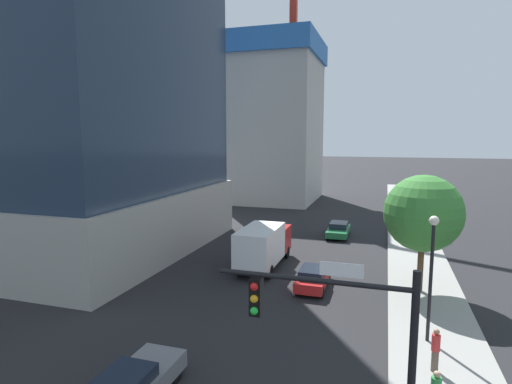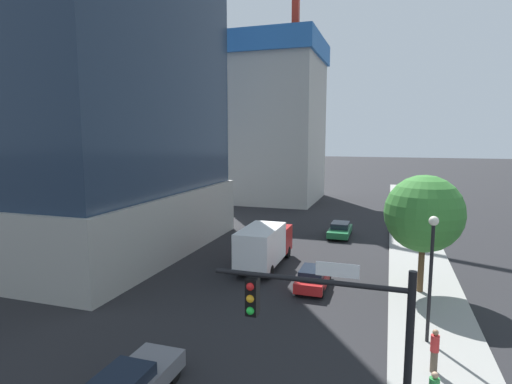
{
  "view_description": "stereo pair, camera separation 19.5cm",
  "coord_description": "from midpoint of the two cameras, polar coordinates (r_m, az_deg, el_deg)",
  "views": [
    {
      "loc": [
        5.78,
        -5.92,
        9.57
      ],
      "look_at": [
        -1.21,
        16.23,
        6.46
      ],
      "focal_mm": 28.96,
      "sensor_mm": 36.0,
      "label": 1
    },
    {
      "loc": [
        5.97,
        -5.86,
        9.57
      ],
      "look_at": [
        -1.21,
        16.23,
        6.46
      ],
      "focal_mm": 28.96,
      "sensor_mm": 36.0,
      "label": 2
    }
  ],
  "objects": [
    {
      "name": "sidewalk",
      "position": [
        27.69,
        22.66,
        -13.03
      ],
      "size": [
        4.36,
        120.0,
        0.15
      ],
      "primitive_type": "cube",
      "color": "gray",
      "rests_on": "ground"
    },
    {
      "name": "construction_building",
      "position": [
        62.79,
        2.94,
        10.92
      ],
      "size": [
        20.68,
        17.07,
        31.12
      ],
      "color": "#B2AFA8",
      "rests_on": "ground"
    },
    {
      "name": "traffic_light_pole",
      "position": [
        11.52,
        11.64,
        -18.97
      ],
      "size": [
        5.23,
        0.48,
        6.24
      ],
      "color": "black",
      "rests_on": "sidewalk"
    },
    {
      "name": "street_lamp",
      "position": [
        20.53,
        23.33,
        -8.7
      ],
      "size": [
        0.44,
        0.44,
        5.91
      ],
      "color": "black",
      "rests_on": "sidewalk"
    },
    {
      "name": "street_tree",
      "position": [
        26.76,
        22.38,
        -2.78
      ],
      "size": [
        4.65,
        4.65,
        7.19
      ],
      "color": "brown",
      "rests_on": "sidewalk"
    },
    {
      "name": "car_green",
      "position": [
        40.82,
        11.66,
        -5.12
      ],
      "size": [
        1.94,
        4.59,
        1.35
      ],
      "color": "#1E6638",
      "rests_on": "ground"
    },
    {
      "name": "car_red",
      "position": [
        27.01,
        8.15,
        -11.6
      ],
      "size": [
        1.74,
        4.34,
        1.41
      ],
      "color": "red",
      "rests_on": "ground"
    },
    {
      "name": "box_truck",
      "position": [
        30.5,
        1.33,
        -7.22
      ],
      "size": [
        2.45,
        7.33,
        3.15
      ],
      "color": "#B21E1E",
      "rests_on": "ground"
    },
    {
      "name": "pedestrian_red_shirt",
      "position": [
        19.14,
        23.72,
        -19.38
      ],
      "size": [
        0.34,
        0.34,
        1.8
      ],
      "color": "brown",
      "rests_on": "sidewalk"
    }
  ]
}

